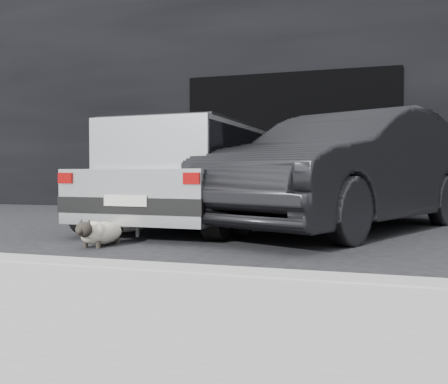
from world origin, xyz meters
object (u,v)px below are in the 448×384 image
(silver_hatchback, at_px, (194,171))
(cat_siamese, at_px, (99,233))
(cat_white, at_px, (128,222))
(second_car, at_px, (348,170))

(silver_hatchback, xyz_separation_m, cat_siamese, (-0.21, -1.97, -0.60))
(silver_hatchback, xyz_separation_m, cat_white, (-0.31, -1.20, -0.57))
(silver_hatchback, distance_m, cat_white, 1.37)
(second_car, height_order, cat_white, second_car)
(silver_hatchback, distance_m, cat_siamese, 2.07)
(silver_hatchback, xyz_separation_m, second_car, (1.96, 0.17, 0.00))
(cat_siamese, distance_m, cat_white, 0.78)
(second_car, xyz_separation_m, cat_white, (-2.27, -1.37, -0.57))
(silver_hatchback, bearing_deg, second_car, 7.30)
(silver_hatchback, relative_size, second_car, 0.83)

